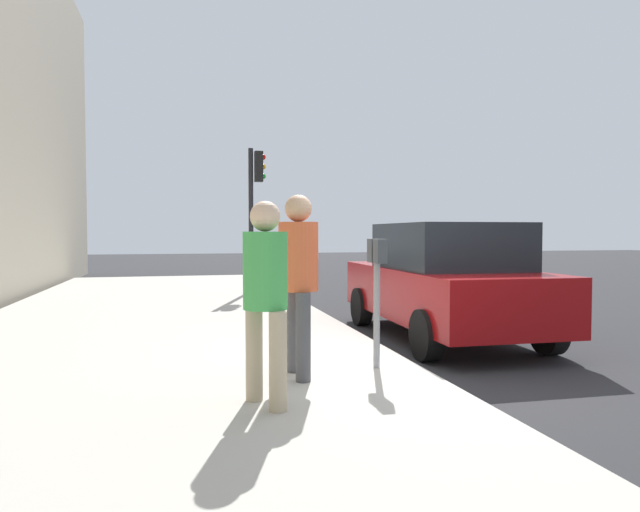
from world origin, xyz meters
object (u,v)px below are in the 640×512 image
object	(u,v)px
pedestrian_at_meter	(298,268)
pedestrian_bystander	(265,286)
parking_meter	(377,275)
traffic_signal	(255,195)
parked_sedan_near	(444,281)

from	to	relation	value
pedestrian_at_meter	pedestrian_bystander	distance (m)	1.01
parking_meter	pedestrian_bystander	bearing A→B (deg)	127.69
traffic_signal	pedestrian_bystander	bearing A→B (deg)	173.24
parked_sedan_near	traffic_signal	world-z (taller)	traffic_signal
pedestrian_bystander	parked_sedan_near	size ratio (longest dim) A/B	0.39
pedestrian_at_meter	parked_sedan_near	distance (m)	3.61
parking_meter	pedestrian_at_meter	bearing A→B (deg)	100.98
traffic_signal	pedestrian_at_meter	bearing A→B (deg)	175.64
parking_meter	pedestrian_at_meter	size ratio (longest dim) A/B	0.76
parking_meter	pedestrian_at_meter	xyz separation A→B (m)	(-0.18, 0.91, 0.10)
parking_meter	traffic_signal	xyz separation A→B (m)	(8.43, 0.25, 1.41)
pedestrian_bystander	parking_meter	bearing A→B (deg)	13.91
pedestrian_at_meter	traffic_signal	world-z (taller)	traffic_signal
pedestrian_bystander	traffic_signal	xyz separation A→B (m)	(9.49, -1.12, 1.40)
pedestrian_at_meter	parked_sedan_near	bearing A→B (deg)	38.26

